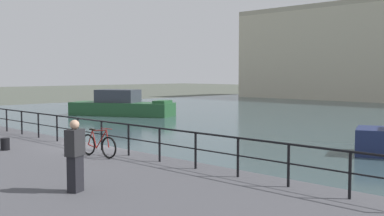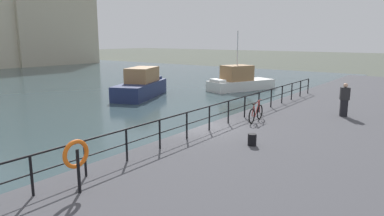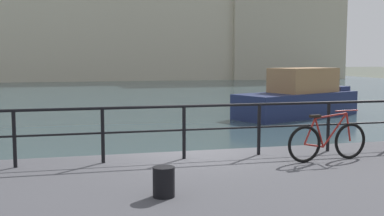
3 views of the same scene
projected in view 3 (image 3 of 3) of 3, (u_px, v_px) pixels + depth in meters
name	position (u px, v px, depth m)	size (l,w,h in m)	color
ground_plane	(191.00, 195.00, 10.42)	(240.00, 240.00, 0.00)	#4C5147
water_basin	(104.00, 93.00, 39.55)	(80.00, 60.00, 0.01)	#33474C
harbor_building	(143.00, 26.00, 66.11)	(67.91, 15.96, 18.89)	#C1B79E
moored_green_narrowboat	(299.00, 97.00, 24.08)	(7.21, 4.82, 2.45)	navy
quay_railing	(184.00, 122.00, 9.43)	(25.49, 0.07, 1.08)	black
parked_bicycle	(328.00, 141.00, 9.27)	(1.77, 0.24, 0.98)	black
mooring_bollard	(164.00, 182.00, 6.89)	(0.32, 0.32, 0.44)	black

